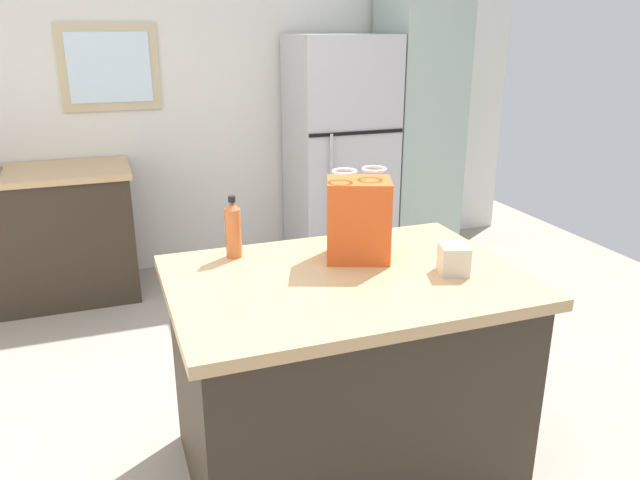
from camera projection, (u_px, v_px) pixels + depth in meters
The scene contains 9 objects.
ground at pixel (275, 441), 2.88m from camera, with size 6.87×6.87×0.00m, color #9E9384.
back_wall at pixel (179, 100), 4.65m from camera, with size 5.72×0.13×2.59m.
kitchen_island at pixel (344, 375), 2.57m from camera, with size 1.38×0.97×0.90m.
refrigerator at pixel (340, 154), 4.80m from camera, with size 0.74×0.69×1.77m.
tall_cabinet at pixel (418, 117), 4.93m from camera, with size 0.55×0.61×2.28m.
sink_counter at pixel (15, 238), 4.19m from camera, with size 1.57×0.67×1.10m.
shopping_bag at pixel (358, 219), 2.55m from camera, with size 0.31×0.28×0.39m.
small_box at pixel (454, 259), 2.43m from camera, with size 0.11×0.12×0.12m, color beige.
bottle at pixel (233, 230), 2.59m from camera, with size 0.07×0.07×0.27m.
Camera 1 is at (-0.62, -2.33, 1.83)m, focal length 34.70 mm.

